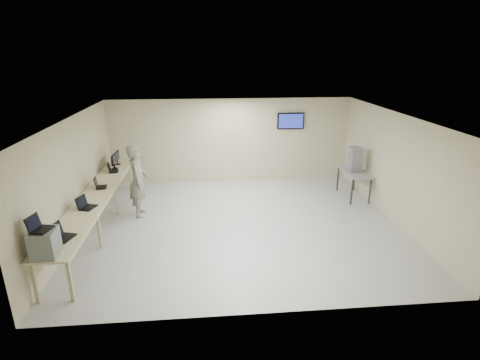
{
  "coord_description": "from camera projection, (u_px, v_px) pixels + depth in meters",
  "views": [
    {
      "loc": [
        -0.83,
        -8.75,
        4.27
      ],
      "look_at": [
        0.0,
        0.2,
        1.15
      ],
      "focal_mm": 28.0,
      "sensor_mm": 36.0,
      "label": 1
    }
  ],
  "objects": [
    {
      "name": "laptop_on_box",
      "position": [
        38.0,
        227.0,
        6.32
      ],
      "size": [
        0.37,
        0.41,
        0.28
      ],
      "rotation": [
        0.0,
        0.0,
        -0.23
      ],
      "color": "black",
      "rests_on": "equipment_box"
    },
    {
      "name": "storage_bins",
      "position": [
        355.0,
        159.0,
        11.13
      ],
      "size": [
        0.35,
        0.39,
        0.73
      ],
      "color": "gray",
      "rests_on": "side_table"
    },
    {
      "name": "laptop_1",
      "position": [
        85.0,
        205.0,
        8.42
      ],
      "size": [
        0.41,
        0.44,
        0.29
      ],
      "rotation": [
        0.0,
        0.0,
        -0.31
      ],
      "color": "black",
      "rests_on": "workbench"
    },
    {
      "name": "laptop_0",
      "position": [
        60.0,
        235.0,
        7.05
      ],
      "size": [
        0.43,
        0.47,
        0.31
      ],
      "rotation": [
        0.0,
        0.0,
        -0.29
      ],
      "color": "black",
      "rests_on": "workbench"
    },
    {
      "name": "monitor_far",
      "position": [
        117.0,
        157.0,
        11.6
      ],
      "size": [
        0.19,
        0.42,
        0.42
      ],
      "color": "black",
      "rests_on": "workbench"
    },
    {
      "name": "laptop_3",
      "position": [
        112.0,
        170.0,
        10.95
      ],
      "size": [
        0.32,
        0.37,
        0.27
      ],
      "rotation": [
        0.0,
        0.0,
        0.12
      ],
      "color": "black",
      "rests_on": "workbench"
    },
    {
      "name": "side_table",
      "position": [
        354.0,
        173.0,
        11.28
      ],
      "size": [
        0.65,
        1.39,
        0.83
      ],
      "color": "gray",
      "rests_on": "ground"
    },
    {
      "name": "equipment_box",
      "position": [
        45.0,
        243.0,
        6.42
      ],
      "size": [
        0.42,
        0.48,
        0.48
      ],
      "primitive_type": "cube",
      "rotation": [
        0.0,
        0.0,
        0.04
      ],
      "color": "slate",
      "rests_on": "workbench"
    },
    {
      "name": "room",
      "position": [
        242.0,
        172.0,
        9.3
      ],
      "size": [
        8.01,
        7.01,
        2.81
      ],
      "color": "#A9A9A9",
      "rests_on": "ground"
    },
    {
      "name": "laptop_2",
      "position": [
        99.0,
        185.0,
        9.68
      ],
      "size": [
        0.33,
        0.38,
        0.27
      ],
      "rotation": [
        0.0,
        0.0,
        0.15
      ],
      "color": "black",
      "rests_on": "workbench"
    },
    {
      "name": "monitor_near",
      "position": [
        114.0,
        160.0,
        11.18
      ],
      "size": [
        0.2,
        0.44,
        0.43
      ],
      "color": "black",
      "rests_on": "workbench"
    },
    {
      "name": "soldier",
      "position": [
        138.0,
        181.0,
        9.96
      ],
      "size": [
        0.53,
        0.76,
        1.97
      ],
      "primitive_type": "imported",
      "rotation": [
        0.0,
        0.0,
        1.66
      ],
      "color": "gray",
      "rests_on": "ground"
    },
    {
      "name": "workbench",
      "position": [
        95.0,
        200.0,
        9.12
      ],
      "size": [
        0.76,
        6.0,
        0.9
      ],
      "color": "beige",
      "rests_on": "ground"
    }
  ]
}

